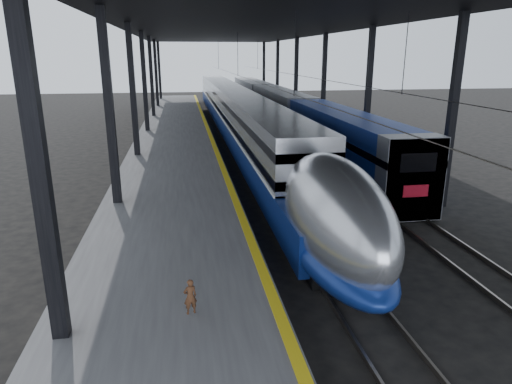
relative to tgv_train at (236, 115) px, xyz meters
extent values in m
plane|color=black|center=(-2.00, -26.54, -1.93)|extent=(160.00, 160.00, 0.00)
cube|color=#4C4C4F|center=(-5.50, -6.54, -1.43)|extent=(6.00, 80.00, 1.00)
cube|color=yellow|center=(-2.70, -6.54, -0.92)|extent=(0.30, 80.00, 0.01)
cube|color=slate|center=(-0.72, -6.54, -1.85)|extent=(0.08, 80.00, 0.16)
cube|color=slate|center=(0.72, -6.54, -1.85)|extent=(0.08, 80.00, 0.16)
cube|color=slate|center=(4.28, -6.54, -1.85)|extent=(0.08, 80.00, 0.16)
cube|color=slate|center=(5.72, -6.54, -1.85)|extent=(0.08, 80.00, 0.16)
cube|color=black|center=(-7.80, -31.54, 2.57)|extent=(0.35, 0.35, 9.00)
cube|color=black|center=(-7.80, -21.54, 2.57)|extent=(0.35, 0.35, 9.00)
cube|color=black|center=(7.60, -21.54, 2.57)|extent=(0.35, 0.35, 9.00)
cube|color=black|center=(-7.80, -11.54, 2.57)|extent=(0.35, 0.35, 9.00)
cube|color=black|center=(7.60, -11.54, 2.57)|extent=(0.35, 0.35, 9.00)
cube|color=black|center=(-7.80, -1.54, 2.57)|extent=(0.35, 0.35, 9.00)
cube|color=black|center=(7.60, -1.54, 2.57)|extent=(0.35, 0.35, 9.00)
cube|color=black|center=(-7.80, 8.46, 2.57)|extent=(0.35, 0.35, 9.00)
cube|color=black|center=(7.60, 8.46, 2.57)|extent=(0.35, 0.35, 9.00)
cube|color=black|center=(-7.80, 18.46, 2.57)|extent=(0.35, 0.35, 9.00)
cube|color=black|center=(7.60, 18.46, 2.57)|extent=(0.35, 0.35, 9.00)
cube|color=black|center=(-7.80, 28.46, 2.57)|extent=(0.35, 0.35, 9.00)
cube|color=black|center=(7.60, 28.46, 2.57)|extent=(0.35, 0.35, 9.00)
cube|color=black|center=(-0.10, -6.54, 7.32)|extent=(18.00, 75.00, 0.45)
cylinder|color=slate|center=(0.00, -6.54, 3.57)|extent=(0.03, 74.00, 0.03)
cylinder|color=slate|center=(5.00, -6.54, 3.57)|extent=(0.03, 74.00, 0.03)
cube|color=#B8BABF|center=(0.00, 4.02, 0.28)|extent=(2.78, 57.00, 3.83)
cube|color=navy|center=(0.00, 2.52, -0.92)|extent=(2.85, 62.00, 1.48)
cube|color=silver|center=(0.00, 4.02, -0.15)|extent=(2.87, 57.00, 0.10)
cube|color=black|center=(0.00, 4.02, 1.38)|extent=(2.82, 57.00, 0.40)
cube|color=black|center=(0.00, 4.02, 0.28)|extent=(2.82, 57.00, 0.40)
ellipsoid|color=#B8BABF|center=(0.00, -27.48, 0.13)|extent=(2.78, 8.40, 3.83)
ellipsoid|color=navy|center=(0.00, -27.48, -0.97)|extent=(2.85, 8.40, 1.63)
ellipsoid|color=black|center=(0.00, -30.08, 0.90)|extent=(1.44, 2.20, 0.86)
cube|color=black|center=(0.00, -27.48, -1.73)|extent=(2.11, 2.60, 0.40)
cube|color=black|center=(0.00, -5.48, -1.73)|extent=(2.11, 2.60, 0.40)
cube|color=navy|center=(5.00, -14.60, 0.01)|extent=(2.71, 18.00, 3.68)
cube|color=gray|center=(5.00, -23.00, 0.01)|extent=(2.76, 1.20, 3.73)
cube|color=black|center=(5.00, -23.62, 0.84)|extent=(1.65, 0.06, 0.82)
cube|color=maroon|center=(5.00, -23.62, -0.42)|extent=(1.16, 0.06, 0.53)
cube|color=gray|center=(5.00, 4.40, 0.01)|extent=(2.71, 18.00, 3.68)
cube|color=gray|center=(5.00, 23.40, 0.01)|extent=(2.71, 18.00, 3.68)
cube|color=black|center=(5.00, -20.60, -1.75)|extent=(2.13, 2.40, 0.36)
cube|color=black|center=(5.00, 1.40, -1.75)|extent=(2.13, 2.40, 0.36)
imported|color=#4D2D19|center=(-4.86, -31.10, -0.46)|extent=(0.39, 0.31, 0.93)
camera|label=1|loc=(-4.85, -41.21, 5.22)|focal=32.00mm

